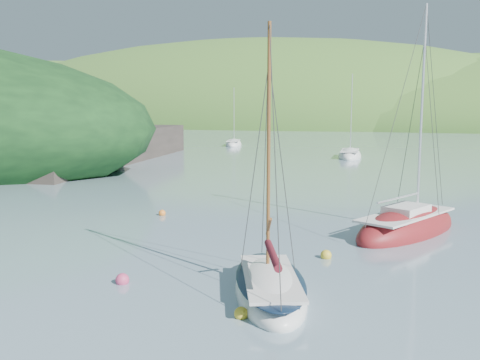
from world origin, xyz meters
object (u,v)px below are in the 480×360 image
(distant_sloop_a, at_px, (350,156))
(distant_sloop_c, at_px, (234,145))
(daysailer_white, at_px, (270,289))
(sloop_red, at_px, (407,228))

(distant_sloop_a, distance_m, distant_sloop_c, 24.07)
(distant_sloop_a, bearing_deg, daysailer_white, -90.39)
(daysailer_white, xyz_separation_m, distant_sloop_c, (-25.78, 61.12, -0.04))
(sloop_red, distance_m, distant_sloop_c, 58.45)
(distant_sloop_a, height_order, distant_sloop_c, distant_sloop_a)
(daysailer_white, xyz_separation_m, sloop_red, (3.53, 10.55, 0.01))
(daysailer_white, height_order, sloop_red, sloop_red)
(distant_sloop_a, bearing_deg, sloop_red, -83.35)
(daysailer_white, relative_size, sloop_red, 0.80)
(sloop_red, bearing_deg, distant_sloop_a, 127.25)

